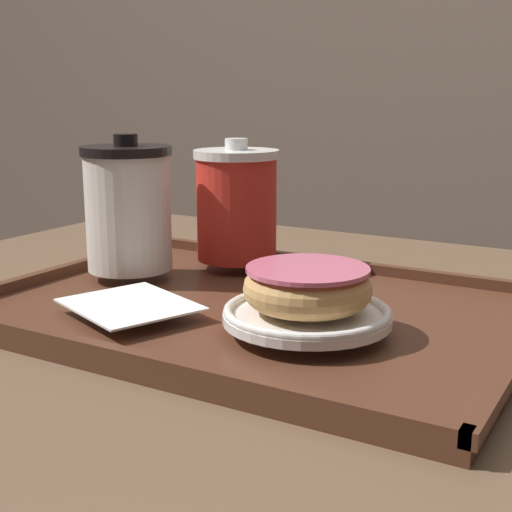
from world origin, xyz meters
name	(u,v)px	position (x,y,z in m)	size (l,w,h in m)	color
cafe_table	(260,464)	(0.00, 0.00, 0.59)	(1.05, 0.89, 0.76)	brown
serving_tray	(256,311)	(0.00, -0.01, 0.76)	(0.53, 0.38, 0.02)	#512D1E
napkin_paper	(130,304)	(-0.08, -0.11, 0.78)	(0.15, 0.14, 0.00)	white
coffee_cup_front	(128,207)	(-0.18, 0.01, 0.85)	(0.10, 0.10, 0.15)	white
coffee_cup_rear	(237,204)	(-0.10, 0.11, 0.85)	(0.10, 0.10, 0.14)	red
plate_with_chocolate_donut	(307,314)	(0.08, -0.06, 0.79)	(0.15, 0.15, 0.01)	white
donut_chocolate_glazed	(307,287)	(0.08, -0.06, 0.81)	(0.11, 0.11, 0.04)	tan
spoon	(344,267)	(0.04, 0.12, 0.78)	(0.09, 0.12, 0.01)	silver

